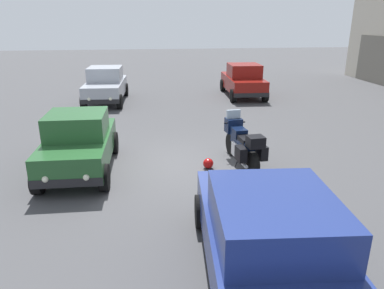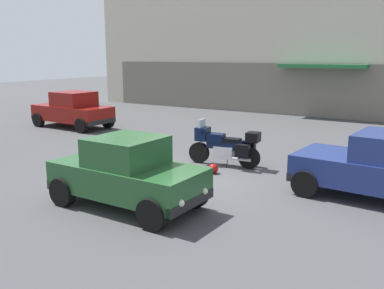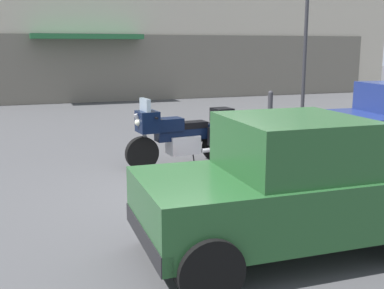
{
  "view_description": "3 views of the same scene",
  "coord_description": "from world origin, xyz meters",
  "px_view_note": "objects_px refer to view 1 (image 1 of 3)",
  "views": [
    {
      "loc": [
        9.2,
        -0.72,
        3.79
      ],
      "look_at": [
        0.28,
        0.48,
        0.67
      ],
      "focal_mm": 34.01,
      "sensor_mm": 36.0,
      "label": 1
    },
    {
      "loc": [
        5.95,
        -9.32,
        3.3
      ],
      "look_at": [
        -0.16,
        0.59,
        0.84
      ],
      "focal_mm": 40.13,
      "sensor_mm": 36.0,
      "label": 2
    },
    {
      "loc": [
        -2.71,
        -6.86,
        2.31
      ],
      "look_at": [
        -0.16,
        0.25,
        0.75
      ],
      "focal_mm": 44.7,
      "sensor_mm": 36.0,
      "label": 3
    }
  ],
  "objects_px": {
    "car_hatchback_near": "(106,85)",
    "car_compact_side": "(79,143)",
    "motorcycle": "(242,143)",
    "helmet": "(208,163)",
    "car_wagon_end": "(243,80)",
    "car_sedan_far": "(271,245)"
  },
  "relations": [
    {
      "from": "car_hatchback_near",
      "to": "car_compact_side",
      "type": "distance_m",
      "value": 8.46
    },
    {
      "from": "car_hatchback_near",
      "to": "car_compact_side",
      "type": "height_order",
      "value": "car_hatchback_near"
    },
    {
      "from": "motorcycle",
      "to": "car_hatchback_near",
      "type": "relative_size",
      "value": 0.57
    },
    {
      "from": "car_wagon_end",
      "to": "car_compact_side",
      "type": "bearing_deg",
      "value": 145.31
    },
    {
      "from": "motorcycle",
      "to": "car_compact_side",
      "type": "xyz_separation_m",
      "value": [
        -0.17,
        -4.28,
        0.15
      ]
    },
    {
      "from": "car_hatchback_near",
      "to": "car_sedan_far",
      "type": "relative_size",
      "value": 0.84
    },
    {
      "from": "motorcycle",
      "to": "car_wagon_end",
      "type": "bearing_deg",
      "value": -21.01
    },
    {
      "from": "car_sedan_far",
      "to": "car_wagon_end",
      "type": "xyz_separation_m",
      "value": [
        -13.87,
        3.38,
        0.03
      ]
    },
    {
      "from": "motorcycle",
      "to": "car_hatchback_near",
      "type": "bearing_deg",
      "value": 21.01
    },
    {
      "from": "motorcycle",
      "to": "car_hatchback_near",
      "type": "distance_m",
      "value": 9.66
    },
    {
      "from": "helmet",
      "to": "car_compact_side",
      "type": "relative_size",
      "value": 0.08
    },
    {
      "from": "helmet",
      "to": "car_wagon_end",
      "type": "relative_size",
      "value": 0.07
    },
    {
      "from": "helmet",
      "to": "car_hatchback_near",
      "type": "relative_size",
      "value": 0.07
    },
    {
      "from": "car_compact_side",
      "to": "helmet",
      "type": "bearing_deg",
      "value": 86.11
    },
    {
      "from": "car_hatchback_near",
      "to": "car_wagon_end",
      "type": "distance_m",
      "value": 6.84
    },
    {
      "from": "car_hatchback_near",
      "to": "car_compact_side",
      "type": "bearing_deg",
      "value": 3.47
    },
    {
      "from": "car_compact_side",
      "to": "car_wagon_end",
      "type": "xyz_separation_m",
      "value": [
        -8.89,
        6.76,
        0.04
      ]
    },
    {
      "from": "motorcycle",
      "to": "car_compact_side",
      "type": "relative_size",
      "value": 0.65
    },
    {
      "from": "helmet",
      "to": "car_sedan_far",
      "type": "relative_size",
      "value": 0.06
    },
    {
      "from": "car_hatchback_near",
      "to": "motorcycle",
      "type": "bearing_deg",
      "value": 29.73
    },
    {
      "from": "car_hatchback_near",
      "to": "car_compact_side",
      "type": "xyz_separation_m",
      "value": [
        8.46,
        0.06,
        -0.04
      ]
    },
    {
      "from": "motorcycle",
      "to": "helmet",
      "type": "relative_size",
      "value": 8.08
    }
  ]
}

